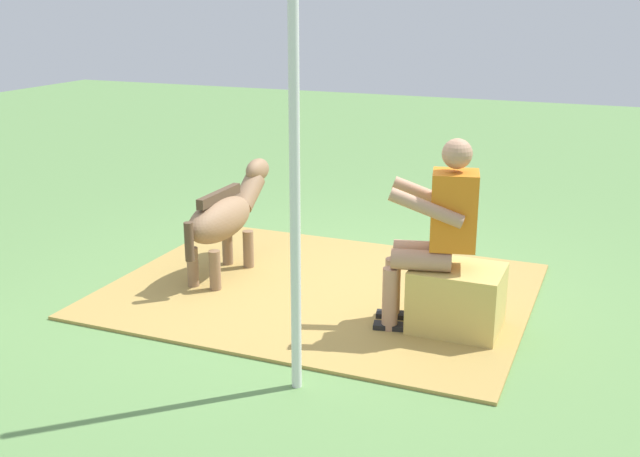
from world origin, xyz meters
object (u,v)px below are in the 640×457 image
Objects in this scene: person_seated at (436,227)px; tent_pole_left at (295,202)px; hay_bale at (457,300)px; pony_standing at (225,216)px.

tent_pole_left is (0.54, 1.11, 0.40)m from person_seated.
pony_standing reaches higher than hay_bale.
pony_standing is (1.84, -0.40, -0.23)m from person_seated.
hay_bale is at bearing -121.64° from tent_pole_left.
pony_standing is 2.09m from tent_pole_left.
pony_standing is at bearing -49.17° from tent_pole_left.
hay_bale is 0.53m from person_seated.
pony_standing is at bearing -10.60° from hay_bale.
hay_bale is 0.45× the size of person_seated.
person_seated is 1.29m from tent_pole_left.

